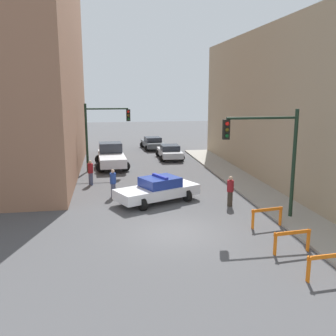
{
  "coord_description": "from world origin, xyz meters",
  "views": [
    {
      "loc": [
        -2.82,
        -15.36,
        6.15
      ],
      "look_at": [
        0.6,
        5.66,
        1.73
      ],
      "focal_mm": 40.0,
      "sensor_mm": 36.0,
      "label": 1
    }
  ],
  "objects_px": {
    "police_car": "(158,189)",
    "parked_car_near": "(170,152)",
    "traffic_light_near": "(272,148)",
    "pedestrian_crossing": "(113,183)",
    "pedestrian_sidewalk": "(230,191)",
    "pedestrian_corner": "(91,172)",
    "barrier_front": "(328,262)",
    "barrier_mid": "(292,238)",
    "white_truck": "(111,156)",
    "parked_car_mid": "(153,143)",
    "traffic_light_far": "(101,127)",
    "barrier_back": "(267,214)"
  },
  "relations": [
    {
      "from": "parked_car_near",
      "to": "parked_car_mid",
      "type": "xyz_separation_m",
      "value": [
        -0.84,
        6.08,
        0.0
      ]
    },
    {
      "from": "barrier_front",
      "to": "barrier_mid",
      "type": "height_order",
      "value": "same"
    },
    {
      "from": "parked_car_mid",
      "to": "police_car",
      "type": "bearing_deg",
      "value": -101.05
    },
    {
      "from": "traffic_light_near",
      "to": "traffic_light_far",
      "type": "height_order",
      "value": "traffic_light_near"
    },
    {
      "from": "traffic_light_near",
      "to": "parked_car_near",
      "type": "xyz_separation_m",
      "value": [
        -1.98,
        17.04,
        -2.86
      ]
    },
    {
      "from": "pedestrian_crossing",
      "to": "pedestrian_corner",
      "type": "relative_size",
      "value": 1.0
    },
    {
      "from": "parked_car_mid",
      "to": "barrier_front",
      "type": "distance_m",
      "value": 29.09
    },
    {
      "from": "traffic_light_near",
      "to": "barrier_front",
      "type": "distance_m",
      "value": 6.58
    },
    {
      "from": "pedestrian_crossing",
      "to": "parked_car_near",
      "type": "bearing_deg",
      "value": 84.02
    },
    {
      "from": "pedestrian_corner",
      "to": "barrier_mid",
      "type": "xyz_separation_m",
      "value": [
        8.05,
        -12.08,
        -0.24
      ]
    },
    {
      "from": "white_truck",
      "to": "pedestrian_crossing",
      "type": "height_order",
      "value": "white_truck"
    },
    {
      "from": "traffic_light_near",
      "to": "barrier_mid",
      "type": "bearing_deg",
      "value": -100.39
    },
    {
      "from": "traffic_light_near",
      "to": "pedestrian_crossing",
      "type": "distance_m",
      "value": 9.36
    },
    {
      "from": "traffic_light_near",
      "to": "pedestrian_sidewalk",
      "type": "xyz_separation_m",
      "value": [
        -1.11,
        2.39,
        -2.67
      ]
    },
    {
      "from": "traffic_light_far",
      "to": "police_car",
      "type": "bearing_deg",
      "value": -70.3
    },
    {
      "from": "police_car",
      "to": "barrier_front",
      "type": "distance_m",
      "value": 10.6
    },
    {
      "from": "pedestrian_corner",
      "to": "barrier_mid",
      "type": "distance_m",
      "value": 14.52
    },
    {
      "from": "parked_car_mid",
      "to": "pedestrian_crossing",
      "type": "xyz_separation_m",
      "value": [
        -4.5,
        -17.93,
        0.19
      ]
    },
    {
      "from": "police_car",
      "to": "parked_car_near",
      "type": "distance_m",
      "value": 13.56
    },
    {
      "from": "parked_car_mid",
      "to": "barrier_mid",
      "type": "distance_m",
      "value": 26.96
    },
    {
      "from": "parked_car_near",
      "to": "pedestrian_crossing",
      "type": "distance_m",
      "value": 12.99
    },
    {
      "from": "traffic_light_near",
      "to": "police_car",
      "type": "distance_m",
      "value": 6.77
    },
    {
      "from": "traffic_light_near",
      "to": "white_truck",
      "type": "distance_m",
      "value": 16.16
    },
    {
      "from": "parked_car_mid",
      "to": "barrier_mid",
      "type": "bearing_deg",
      "value": -90.5
    },
    {
      "from": "traffic_light_far",
      "to": "barrier_back",
      "type": "xyz_separation_m",
      "value": [
        7.56,
        -13.6,
        -2.78
      ]
    },
    {
      "from": "white_truck",
      "to": "parked_car_mid",
      "type": "relative_size",
      "value": 1.24
    },
    {
      "from": "parked_car_near",
      "to": "pedestrian_sidewalk",
      "type": "bearing_deg",
      "value": -86.38
    },
    {
      "from": "parked_car_near",
      "to": "barrier_mid",
      "type": "distance_m",
      "value": 20.83
    },
    {
      "from": "traffic_light_far",
      "to": "parked_car_mid",
      "type": "relative_size",
      "value": 1.17
    },
    {
      "from": "police_car",
      "to": "white_truck",
      "type": "relative_size",
      "value": 0.92
    },
    {
      "from": "barrier_back",
      "to": "barrier_front",
      "type": "bearing_deg",
      "value": -90.5
    },
    {
      "from": "pedestrian_corner",
      "to": "white_truck",
      "type": "bearing_deg",
      "value": -35.34
    },
    {
      "from": "traffic_light_near",
      "to": "parked_car_mid",
      "type": "xyz_separation_m",
      "value": [
        -2.82,
        23.12,
        -2.86
      ]
    },
    {
      "from": "parked_car_mid",
      "to": "pedestrian_corner",
      "type": "height_order",
      "value": "pedestrian_corner"
    },
    {
      "from": "pedestrian_sidewalk",
      "to": "pedestrian_corner",
      "type": "bearing_deg",
      "value": -56.11
    },
    {
      "from": "police_car",
      "to": "barrier_front",
      "type": "height_order",
      "value": "police_car"
    },
    {
      "from": "barrier_mid",
      "to": "barrier_back",
      "type": "height_order",
      "value": "same"
    },
    {
      "from": "pedestrian_sidewalk",
      "to": "traffic_light_near",
      "type": "bearing_deg",
      "value": 96.84
    },
    {
      "from": "police_car",
      "to": "parked_car_near",
      "type": "xyz_separation_m",
      "value": [
        2.88,
        13.25,
        -0.05
      ]
    },
    {
      "from": "traffic_light_near",
      "to": "pedestrian_crossing",
      "type": "xyz_separation_m",
      "value": [
        -7.32,
        5.2,
        -2.67
      ]
    },
    {
      "from": "barrier_mid",
      "to": "parked_car_mid",
      "type": "bearing_deg",
      "value": 94.54
    },
    {
      "from": "pedestrian_sidewalk",
      "to": "barrier_front",
      "type": "bearing_deg",
      "value": 75.99
    },
    {
      "from": "white_truck",
      "to": "pedestrian_sidewalk",
      "type": "relative_size",
      "value": 3.31
    },
    {
      "from": "pedestrian_crossing",
      "to": "pedestrian_corner",
      "type": "distance_m",
      "value": 3.44
    },
    {
      "from": "police_car",
      "to": "parked_car_mid",
      "type": "relative_size",
      "value": 1.14
    },
    {
      "from": "pedestrian_sidewalk",
      "to": "barrier_mid",
      "type": "bearing_deg",
      "value": 75.8
    },
    {
      "from": "pedestrian_corner",
      "to": "barrier_front",
      "type": "bearing_deg",
      "value": -171.49
    },
    {
      "from": "police_car",
      "to": "barrier_front",
      "type": "relative_size",
      "value": 3.15
    },
    {
      "from": "pedestrian_crossing",
      "to": "barrier_back",
      "type": "xyz_separation_m",
      "value": [
        6.85,
        -6.14,
        -0.24
      ]
    },
    {
      "from": "traffic_light_near",
      "to": "barrier_mid",
      "type": "height_order",
      "value": "traffic_light_near"
    }
  ]
}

